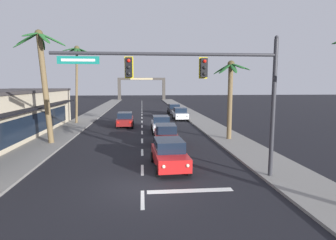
# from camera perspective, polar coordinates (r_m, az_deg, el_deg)

# --- Properties ---
(ground_plane) EXTENTS (220.00, 220.00, 0.00)m
(ground_plane) POSITION_cam_1_polar(r_m,az_deg,el_deg) (13.68, -5.27, -13.66)
(ground_plane) COLOR black
(sidewalk_right) EXTENTS (3.20, 110.00, 0.14)m
(sidewalk_right) POSITION_cam_1_polar(r_m,az_deg,el_deg) (34.03, 7.89, -0.85)
(sidewalk_right) COLOR gray
(sidewalk_right) RESTS_ON ground
(sidewalk_left) EXTENTS (3.20, 110.00, 0.14)m
(sidewalk_left) POSITION_cam_1_polar(r_m,az_deg,el_deg) (34.04, -18.61, -1.16)
(sidewalk_left) COLOR gray
(sidewalk_left) RESTS_ON ground
(lane_markings) EXTENTS (4.28, 89.24, 0.01)m
(lane_markings) POSITION_cam_1_polar(r_m,az_deg,el_deg) (33.51, -4.61, -1.04)
(lane_markings) COLOR silver
(lane_markings) RESTS_ON ground
(traffic_signal_mast) EXTENTS (11.02, 0.41, 7.29)m
(traffic_signal_mast) POSITION_cam_1_polar(r_m,az_deg,el_deg) (13.92, 8.14, 8.07)
(traffic_signal_mast) COLOR #2D2D33
(traffic_signal_mast) RESTS_ON ground
(sedan_lead_at_stop_bar) EXTENTS (2.12, 4.51, 1.68)m
(sedan_lead_at_stop_bar) POSITION_cam_1_polar(r_m,az_deg,el_deg) (16.39, 0.27, -6.93)
(sedan_lead_at_stop_bar) COLOR red
(sedan_lead_at_stop_bar) RESTS_ON ground
(sedan_third_in_queue) EXTENTS (2.04, 4.49, 1.68)m
(sedan_third_in_queue) POSITION_cam_1_polar(r_m,az_deg,el_deg) (22.33, -0.45, -3.07)
(sedan_third_in_queue) COLOR maroon
(sedan_third_in_queue) RESTS_ON ground
(sedan_fifth_in_queue) EXTENTS (1.97, 4.46, 1.68)m
(sedan_fifth_in_queue) POSITION_cam_1_polar(r_m,az_deg,el_deg) (28.31, -1.45, -0.84)
(sedan_fifth_in_queue) COLOR silver
(sedan_fifth_in_queue) RESTS_ON ground
(sedan_oncoming_far) EXTENTS (2.00, 4.47, 1.68)m
(sedan_oncoming_far) POSITION_cam_1_polar(r_m,az_deg,el_deg) (32.42, -8.80, 0.13)
(sedan_oncoming_far) COLOR maroon
(sedan_oncoming_far) RESTS_ON ground
(sedan_parked_nearest_kerb) EXTENTS (1.95, 4.45, 1.68)m
(sedan_parked_nearest_kerb) POSITION_cam_1_polar(r_m,az_deg,el_deg) (38.26, 2.50, 1.31)
(sedan_parked_nearest_kerb) COLOR silver
(sedan_parked_nearest_kerb) RESTS_ON ground
(sedan_parked_mid_kerb) EXTENTS (2.01, 4.47, 1.68)m
(sedan_parked_mid_kerb) POSITION_cam_1_polar(r_m,az_deg,el_deg) (45.13, 1.27, 2.24)
(sedan_parked_mid_kerb) COLOR black
(sedan_parked_mid_kerb) RESTS_ON ground
(palm_left_second) EXTENTS (4.10, 4.15, 9.13)m
(palm_left_second) POSITION_cam_1_polar(r_m,az_deg,el_deg) (24.41, -24.29, 9.34)
(palm_left_second) COLOR brown
(palm_left_second) RESTS_ON ground
(palm_left_third) EXTENTS (3.32, 3.38, 9.49)m
(palm_left_third) POSITION_cam_1_polar(r_m,az_deg,el_deg) (35.95, -18.19, 10.45)
(palm_left_third) COLOR brown
(palm_left_third) RESTS_ON ground
(palm_right_second) EXTENTS (3.15, 3.32, 6.91)m
(palm_right_second) POSITION_cam_1_polar(r_m,az_deg,el_deg) (24.62, 12.71, 6.70)
(palm_right_second) COLOR brown
(palm_right_second) RESTS_ON ground
(town_gateway_arch) EXTENTS (14.54, 0.90, 6.83)m
(town_gateway_arch) POSITION_cam_1_polar(r_m,az_deg,el_deg) (86.29, -5.43, 7.03)
(town_gateway_arch) COLOR #423D38
(town_gateway_arch) RESTS_ON ground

